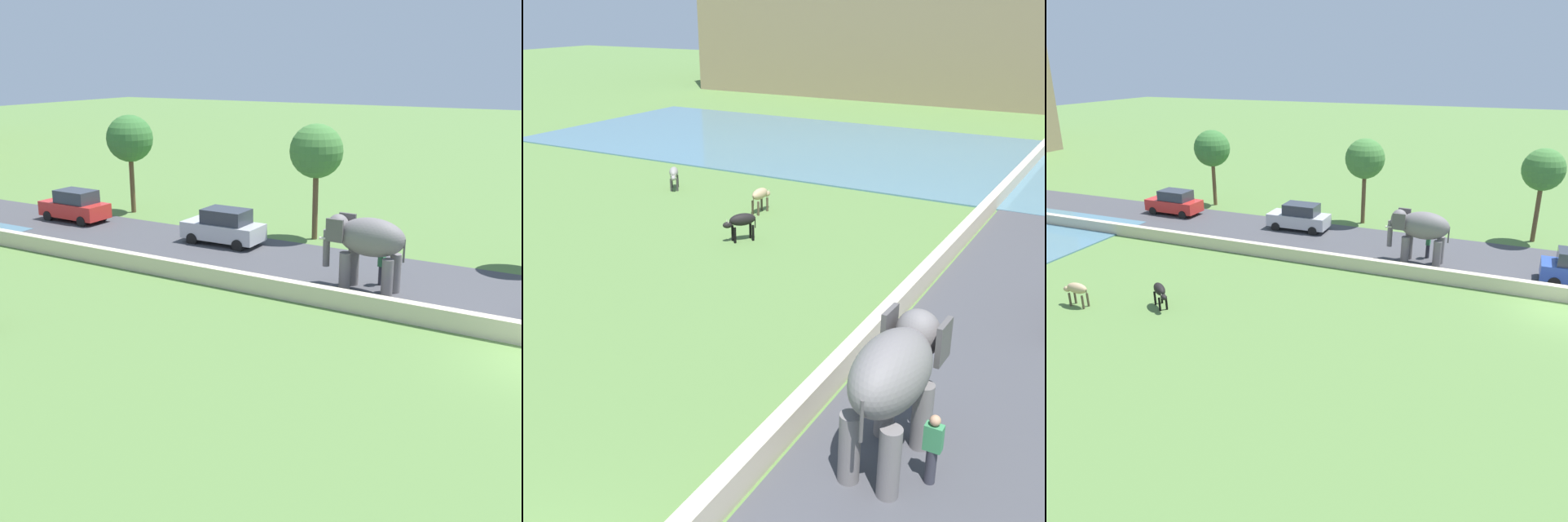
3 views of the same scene
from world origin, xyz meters
TOP-DOWN VIEW (x-y plane):
  - ground_plane at (0.00, 0.00)m, footprint 220.00×220.00m
  - road_surface at (5.00, 20.00)m, footprint 7.00×120.00m
  - barrier_wall at (1.20, 18.00)m, footprint 0.40×110.00m
  - elephant at (3.43, 7.09)m, footprint 1.49×3.48m
  - person_beside_elephant at (4.41, 6.74)m, footprint 0.36×0.22m
  - car_silver at (6.58, 15.62)m, footprint 1.83×4.02m
  - car_red at (6.57, 25.53)m, footprint 1.87×4.04m
  - cow_tan at (-7.96, 20.46)m, footprint 0.45×1.39m
  - cow_black at (-6.63, 16.83)m, footprint 1.11×1.31m
  - tree_near at (10.03, 1.23)m, footprint 2.52×2.52m
  - tree_mid at (10.05, 24.27)m, footprint 2.71×2.71m
  - tree_far at (9.77, 12.21)m, footprint 2.66×2.66m

SIDE VIEW (x-z plane):
  - ground_plane at x=0.00m, z-range 0.00..0.00m
  - road_surface at x=5.00m, z-range 0.00..0.06m
  - barrier_wall at x=1.20m, z-range 0.00..0.74m
  - cow_tan at x=-7.96m, z-range 0.26..1.41m
  - cow_black at x=-6.63m, z-range 0.26..1.41m
  - person_beside_elephant at x=4.41m, z-range 0.06..1.69m
  - car_silver at x=6.58m, z-range 0.00..1.80m
  - car_red at x=6.57m, z-range 0.00..1.80m
  - elephant at x=3.43m, z-range 0.54..3.53m
  - tree_mid at x=10.05m, z-range 1.47..7.20m
  - tree_far at x=9.77m, z-range 1.52..7.31m
  - tree_near at x=10.03m, z-range 1.58..7.34m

